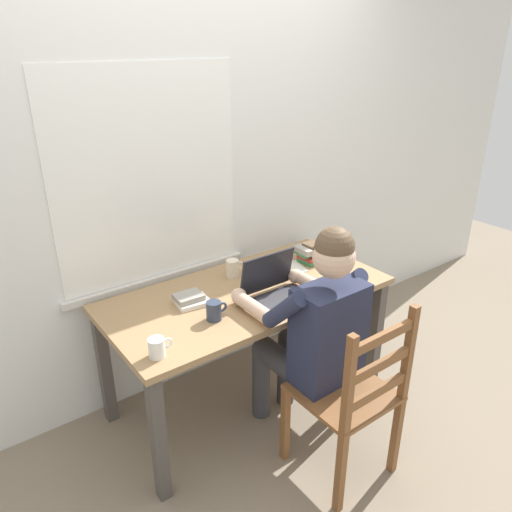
{
  "coord_description": "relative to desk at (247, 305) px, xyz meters",
  "views": [
    {
      "loc": [
        -1.37,
        -1.92,
        1.98
      ],
      "look_at": [
        0.02,
        -0.05,
        0.94
      ],
      "focal_mm": 34.52,
      "sensor_mm": 36.0,
      "label": 1
    }
  ],
  "objects": [
    {
      "name": "book_stack_main",
      "position": [
        0.55,
        0.09,
        0.14
      ],
      "size": [
        0.2,
        0.14,
        0.1
      ],
      "color": "#38844C",
      "rests_on": "desk"
    },
    {
      "name": "seated_person",
      "position": [
        0.07,
        -0.45,
        0.05
      ],
      "size": [
        0.5,
        0.6,
        1.24
      ],
      "color": "#232842",
      "rests_on": "ground"
    },
    {
      "name": "wooden_chair",
      "position": [
        0.07,
        -0.73,
        -0.17
      ],
      "size": [
        0.42,
        0.42,
        0.94
      ],
      "color": "brown",
      "rests_on": "ground"
    },
    {
      "name": "laptop",
      "position": [
        0.07,
        -0.16,
        0.14
      ],
      "size": [
        0.33,
        0.28,
        0.23
      ],
      "color": "#232328",
      "rests_on": "desk"
    },
    {
      "name": "coffee_mug_dark",
      "position": [
        -0.3,
        -0.14,
        0.14
      ],
      "size": [
        0.11,
        0.07,
        0.1
      ],
      "color": "#2D384C",
      "rests_on": "desk"
    },
    {
      "name": "paper_pile_back_corner",
      "position": [
        0.07,
        -0.23,
        0.09
      ],
      "size": [
        0.26,
        0.19,
        0.01
      ],
      "primitive_type": "cube",
      "rotation": [
        0.0,
        0.0,
        -0.13
      ],
      "color": "silver",
      "rests_on": "desk"
    },
    {
      "name": "back_wall",
      "position": [
        -0.01,
        0.45,
        0.66
      ],
      "size": [
        6.0,
        0.08,
        2.6
      ],
      "color": "silver",
      "rests_on": "ground"
    },
    {
      "name": "computer_mouse",
      "position": [
        0.35,
        -0.22,
        0.11
      ],
      "size": [
        0.06,
        0.1,
        0.03
      ],
      "primitive_type": "ellipsoid",
      "color": "black",
      "rests_on": "desk"
    },
    {
      "name": "landscape_photo_print",
      "position": [
        0.23,
        0.09,
        0.09
      ],
      "size": [
        0.15,
        0.11,
        0.0
      ],
      "primitive_type": "cube",
      "rotation": [
        0.0,
        0.0,
        0.21
      ],
      "color": "teal",
      "rests_on": "desk"
    },
    {
      "name": "ground_plane",
      "position": [
        0.0,
        0.0,
        -0.64
      ],
      "size": [
        8.0,
        8.0,
        0.0
      ],
      "primitive_type": "plane",
      "color": "gray"
    },
    {
      "name": "paper_pile_near_laptop",
      "position": [
        0.36,
        0.08,
        0.09
      ],
      "size": [
        0.22,
        0.2,
        0.01
      ],
      "primitive_type": "cube",
      "rotation": [
        0.0,
        0.0,
        -0.23
      ],
      "color": "silver",
      "rests_on": "desk"
    },
    {
      "name": "book_stack_side",
      "position": [
        -0.32,
        0.06,
        0.11
      ],
      "size": [
        0.18,
        0.15,
        0.05
      ],
      "color": "white",
      "rests_on": "desk"
    },
    {
      "name": "coffee_mug_spare",
      "position": [
        -0.66,
        -0.25,
        0.13
      ],
      "size": [
        0.11,
        0.07,
        0.09
      ],
      "color": "white",
      "rests_on": "desk"
    },
    {
      "name": "desk",
      "position": [
        0.0,
        0.0,
        0.0
      ],
      "size": [
        1.54,
        0.75,
        0.72
      ],
      "color": "#9E7A51",
      "rests_on": "ground"
    },
    {
      "name": "coffee_mug_white",
      "position": [
        0.04,
        0.19,
        0.14
      ],
      "size": [
        0.11,
        0.07,
        0.1
      ],
      "color": "beige",
      "rests_on": "desk"
    }
  ]
}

